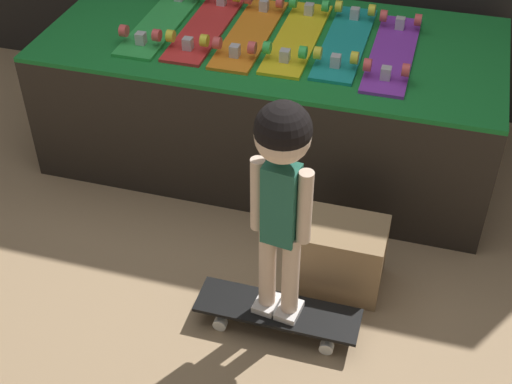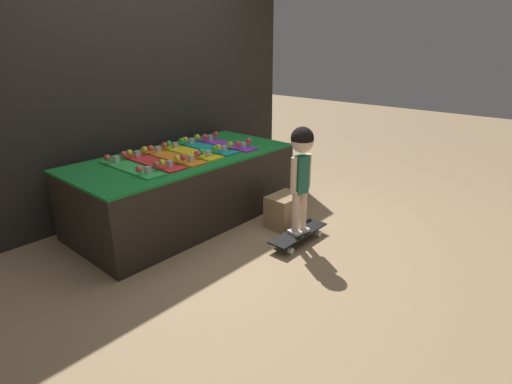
# 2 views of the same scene
# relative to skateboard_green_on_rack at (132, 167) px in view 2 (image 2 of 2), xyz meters

# --- Properties ---
(ground_plane) EXTENTS (16.00, 16.00, 0.00)m
(ground_plane) POSITION_rel_skateboard_green_on_rack_xyz_m (0.53, -0.60, -0.64)
(ground_plane) COLOR #9E7F5B
(back_wall) EXTENTS (3.99, 0.10, 2.59)m
(back_wall) POSITION_rel_skateboard_green_on_rack_xyz_m (0.53, 0.65, 0.66)
(back_wall) COLOR black
(back_wall) RESTS_ON ground_plane
(display_rack) EXTENTS (2.03, 0.97, 0.62)m
(display_rack) POSITION_rel_skateboard_green_on_rack_xyz_m (0.53, 0.01, -0.33)
(display_rack) COLOR black
(display_rack) RESTS_ON ground_plane
(skateboard_green_on_rack) EXTENTS (0.18, 0.70, 0.09)m
(skateboard_green_on_rack) POSITION_rel_skateboard_green_on_rack_xyz_m (0.00, 0.00, 0.00)
(skateboard_green_on_rack) COLOR green
(skateboard_green_on_rack) RESTS_ON display_rack
(skateboard_red_on_rack) EXTENTS (0.18, 0.70, 0.09)m
(skateboard_red_on_rack) POSITION_rel_skateboard_green_on_rack_xyz_m (0.21, 0.01, 0.00)
(skateboard_red_on_rack) COLOR red
(skateboard_red_on_rack) RESTS_ON display_rack
(skateboard_orange_on_rack) EXTENTS (0.18, 0.70, 0.09)m
(skateboard_orange_on_rack) POSITION_rel_skateboard_green_on_rack_xyz_m (0.42, 0.00, 0.00)
(skateboard_orange_on_rack) COLOR orange
(skateboard_orange_on_rack) RESTS_ON display_rack
(skateboard_yellow_on_rack) EXTENTS (0.18, 0.70, 0.09)m
(skateboard_yellow_on_rack) POSITION_rel_skateboard_green_on_rack_xyz_m (0.63, 0.02, 0.00)
(skateboard_yellow_on_rack) COLOR yellow
(skateboard_yellow_on_rack) RESTS_ON display_rack
(skateboard_teal_on_rack) EXTENTS (0.18, 0.70, 0.09)m
(skateboard_teal_on_rack) POSITION_rel_skateboard_green_on_rack_xyz_m (0.85, 0.03, 0.00)
(skateboard_teal_on_rack) COLOR teal
(skateboard_teal_on_rack) RESTS_ON display_rack
(skateboard_purple_on_rack) EXTENTS (0.18, 0.70, 0.09)m
(skateboard_purple_on_rack) POSITION_rel_skateboard_green_on_rack_xyz_m (1.06, -0.01, 0.00)
(skateboard_purple_on_rack) COLOR purple
(skateboard_purple_on_rack) RESTS_ON display_rack
(skateboard_on_floor) EXTENTS (0.61, 0.18, 0.09)m
(skateboard_on_floor) POSITION_rel_skateboard_green_on_rack_xyz_m (0.84, -1.07, -0.57)
(skateboard_on_floor) COLOR black
(skateboard_on_floor) RESTS_ON ground_plane
(child) EXTENTS (0.21, 0.18, 0.89)m
(child) POSITION_rel_skateboard_green_on_rack_xyz_m (0.84, -1.07, 0.07)
(child) COLOR silver
(child) RESTS_ON skateboard_on_floor
(storage_box) EXTENTS (0.33, 0.24, 0.30)m
(storage_box) POSITION_rel_skateboard_green_on_rack_xyz_m (1.02, -0.79, -0.49)
(storage_box) COLOR #8E704C
(storage_box) RESTS_ON ground_plane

